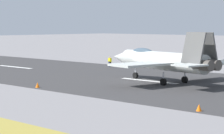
{
  "coord_description": "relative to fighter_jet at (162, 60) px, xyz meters",
  "views": [
    {
      "loc": [
        -34.35,
        42.2,
        6.48
      ],
      "look_at": [
        -2.11,
        7.64,
        2.2
      ],
      "focal_mm": 75.84,
      "sensor_mm": 36.0,
      "label": 1
    }
  ],
  "objects": [
    {
      "name": "marker_cone_mid",
      "position": [
        6.73,
        12.17,
        -2.21
      ],
      "size": [
        0.44,
        0.44,
        0.55
      ],
      "primitive_type": "cone",
      "color": "orange",
      "rests_on": "ground"
    },
    {
      "name": "fighter_jet",
      "position": [
        0.0,
        0.0,
        0.0
      ],
      "size": [
        17.2,
        14.62,
        5.69
      ],
      "color": "#B6BBB6",
      "rests_on": "ground"
    },
    {
      "name": "ground_plane",
      "position": [
        2.76,
        -0.13,
        -2.49
      ],
      "size": [
        400.0,
        400.0,
        0.0
      ],
      "primitive_type": "plane",
      "color": "slate"
    },
    {
      "name": "crew_person",
      "position": [
        17.61,
        -10.19,
        -1.67
      ],
      "size": [
        0.7,
        0.36,
        1.63
      ],
      "color": "#1E2338",
      "rests_on": "ground"
    },
    {
      "name": "runway_strip",
      "position": [
        2.74,
        -0.13,
        -2.48
      ],
      "size": [
        240.0,
        26.0,
        0.02
      ],
      "color": "#333233",
      "rests_on": "ground"
    },
    {
      "name": "marker_cone_near",
      "position": [
        -12.59,
        12.17,
        -2.21
      ],
      "size": [
        0.44,
        0.44,
        0.55
      ],
      "primitive_type": "cone",
      "color": "orange",
      "rests_on": "ground"
    }
  ]
}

